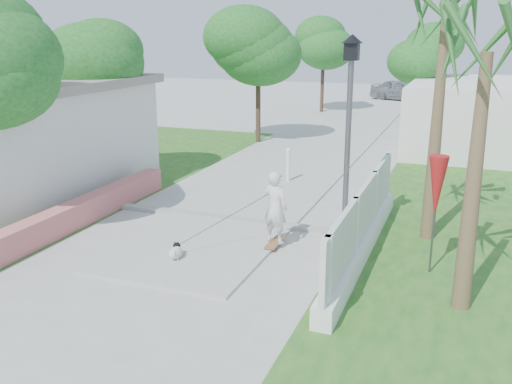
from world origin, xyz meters
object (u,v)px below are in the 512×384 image
at_px(patio_umbrella, 437,188).
at_px(skateboarder, 233,218).
at_px(street_lamp, 348,134).
at_px(dog, 176,252).
at_px(bollard, 288,164).
at_px(parked_car, 402,90).

distance_m(patio_umbrella, skateboarder, 4.12).
bearing_deg(street_lamp, dog, -143.24).
xyz_separation_m(bollard, patio_umbrella, (4.60, -5.50, 1.10)).
relative_size(skateboarder, parked_car, 0.47).
distance_m(bollard, parked_car, 23.04).
height_order(patio_umbrella, dog, patio_umbrella).
bearing_deg(patio_umbrella, bollard, 129.91).
bearing_deg(street_lamp, skateboarder, -149.02).
bearing_deg(parked_car, dog, -164.46).
height_order(bollard, parked_car, parked_car).
bearing_deg(patio_umbrella, parked_car, 97.84).
distance_m(street_lamp, parked_car, 27.66).
bearing_deg(bollard, parked_car, 88.33).
distance_m(bollard, skateboarder, 5.79).
bearing_deg(parked_car, patio_umbrella, -154.82).
bearing_deg(skateboarder, dog, 64.72).
height_order(street_lamp, parked_car, street_lamp).
height_order(skateboarder, parked_car, skateboarder).
bearing_deg(dog, street_lamp, 16.69).
xyz_separation_m(bollard, dog, (-0.26, -6.71, -0.39)).
relative_size(bollard, patio_umbrella, 0.47).
xyz_separation_m(street_lamp, skateboarder, (-2.10, -1.26, -1.71)).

